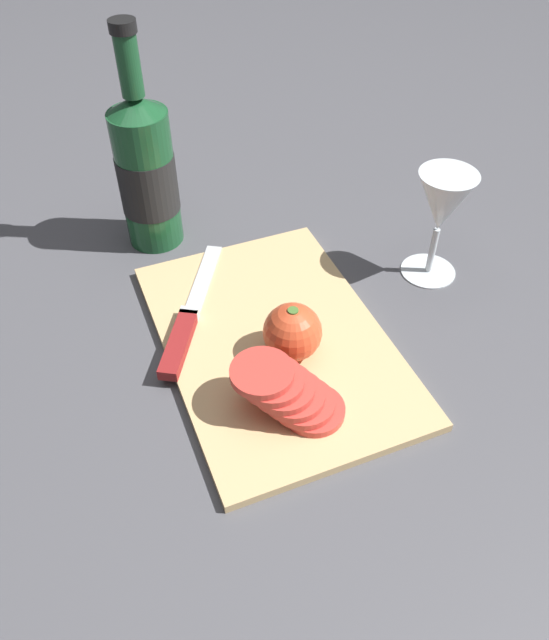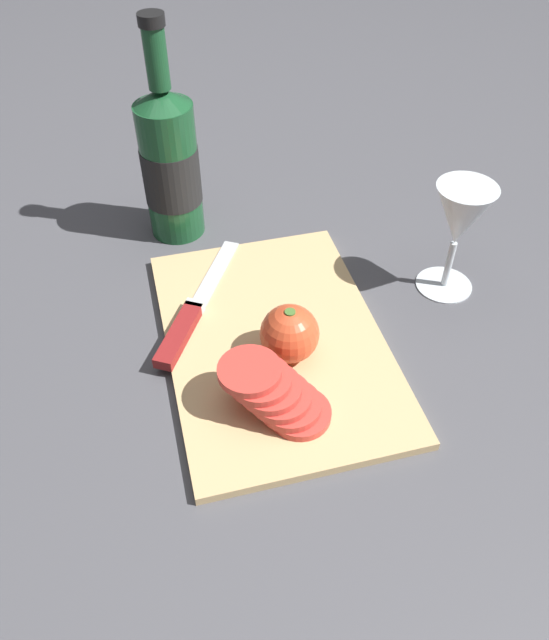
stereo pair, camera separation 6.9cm
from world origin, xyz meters
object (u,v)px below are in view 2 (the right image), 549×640
object	(u,v)px
wine_bottle	(170,164)
wine_glass	(460,221)
whole_tomato	(286,334)
knife	(186,323)
tomato_slice_stack_near	(275,392)

from	to	relation	value
wine_bottle	wine_glass	size ratio (longest dim) A/B	1.99
whole_tomato	knife	xyz separation A→B (m)	(-0.08, -0.11, -0.03)
wine_bottle	knife	size ratio (longest dim) A/B	1.36
wine_glass	wine_bottle	bearing A→B (deg)	-123.40
whole_tomato	wine_glass	bearing A→B (deg)	107.96
wine_glass	whole_tomato	bearing A→B (deg)	-72.04
whole_tomato	tomato_slice_stack_near	size ratio (longest dim) A/B	0.61
wine_bottle	tomato_slice_stack_near	size ratio (longest dim) A/B	2.66
whole_tomato	knife	distance (m)	0.13
wine_glass	knife	size ratio (longest dim) A/B	0.68
wine_bottle	wine_glass	xyz separation A→B (m)	(0.22, 0.33, -0.00)
wine_glass	whole_tomato	size ratio (longest dim) A/B	2.20
whole_tomato	knife	world-z (taller)	whole_tomato
whole_tomato	tomato_slice_stack_near	xyz separation A→B (m)	(0.07, -0.03, -0.01)
wine_bottle	knife	distance (m)	0.24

